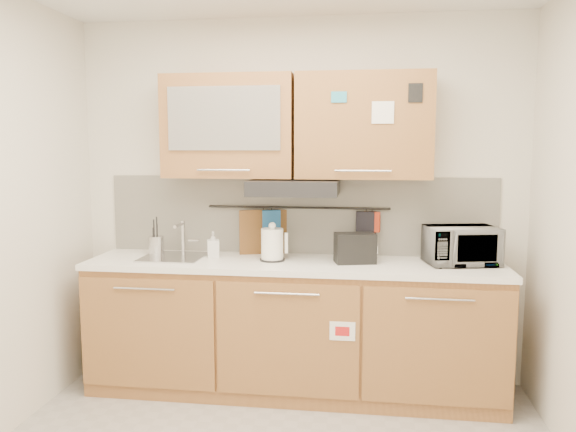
% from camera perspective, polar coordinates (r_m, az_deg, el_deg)
% --- Properties ---
extents(wall_back, '(3.20, 0.00, 3.20)m').
position_cam_1_polar(wall_back, '(4.07, 1.09, 1.50)').
color(wall_back, silver).
rests_on(wall_back, ground).
extents(base_cabinet, '(2.80, 0.64, 0.88)m').
position_cam_1_polar(base_cabinet, '(3.96, 0.53, -11.93)').
color(base_cabinet, '#AD723D').
rests_on(base_cabinet, floor).
extents(countertop, '(2.82, 0.62, 0.04)m').
position_cam_1_polar(countertop, '(3.83, 0.53, -4.92)').
color(countertop, white).
rests_on(countertop, base_cabinet).
extents(backsplash, '(2.80, 0.02, 0.56)m').
position_cam_1_polar(backsplash, '(4.07, 1.07, 0.08)').
color(backsplash, silver).
rests_on(backsplash, countertop).
extents(upper_cabinets, '(1.82, 0.37, 0.70)m').
position_cam_1_polar(upper_cabinets, '(3.88, 0.73, 9.07)').
color(upper_cabinets, '#AD723D').
rests_on(upper_cabinets, wall_back).
extents(range_hood, '(0.60, 0.46, 0.10)m').
position_cam_1_polar(range_hood, '(3.81, 0.66, 2.93)').
color(range_hood, black).
rests_on(range_hood, upper_cabinets).
extents(sink, '(0.42, 0.40, 0.26)m').
position_cam_1_polar(sink, '(4.03, -11.52, -4.09)').
color(sink, silver).
rests_on(sink, countertop).
extents(utensil_rail, '(1.30, 0.02, 0.02)m').
position_cam_1_polar(utensil_rail, '(4.02, 1.01, 0.86)').
color(utensil_rail, black).
rests_on(utensil_rail, backsplash).
extents(utensil_crock, '(0.14, 0.14, 0.28)m').
position_cam_1_polar(utensil_crock, '(4.14, -13.23, -2.91)').
color(utensil_crock, '#B3B2B7').
rests_on(utensil_crock, countertop).
extents(kettle, '(0.20, 0.18, 0.27)m').
position_cam_1_polar(kettle, '(3.83, -1.59, -3.00)').
color(kettle, white).
rests_on(kettle, countertop).
extents(toaster, '(0.29, 0.22, 0.20)m').
position_cam_1_polar(toaster, '(3.78, 6.82, -3.22)').
color(toaster, black).
rests_on(toaster, countertop).
extents(microwave, '(0.51, 0.40, 0.25)m').
position_cam_1_polar(microwave, '(3.88, 17.18, -2.88)').
color(microwave, '#999999').
rests_on(microwave, countertop).
extents(soap_bottle, '(0.10, 0.10, 0.18)m').
position_cam_1_polar(soap_bottle, '(3.99, -7.60, -2.88)').
color(soap_bottle, '#999999').
rests_on(soap_bottle, countertop).
extents(cutting_board, '(0.34, 0.13, 0.43)m').
position_cam_1_polar(cutting_board, '(4.08, -2.54, -2.37)').
color(cutting_board, brown).
rests_on(cutting_board, utensil_rail).
extents(oven_mitt, '(0.14, 0.07, 0.22)m').
position_cam_1_polar(oven_mitt, '(4.05, -1.70, -0.94)').
color(oven_mitt, '#205996').
rests_on(oven_mitt, utensil_rail).
extents(dark_pouch, '(0.15, 0.05, 0.22)m').
position_cam_1_polar(dark_pouch, '(4.00, 7.93, -1.16)').
color(dark_pouch, black).
rests_on(dark_pouch, utensil_rail).
extents(pot_holder, '(0.11, 0.06, 0.14)m').
position_cam_1_polar(pot_holder, '(3.99, 8.53, -0.59)').
color(pot_holder, '#B33117').
rests_on(pot_holder, utensil_rail).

